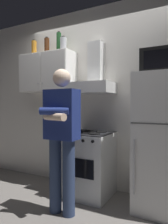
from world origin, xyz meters
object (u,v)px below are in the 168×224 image
(bottle_wine_green, at_px, (59,43))
(person_standing, at_px, (62,135))
(stove_oven, at_px, (89,163))
(bottle_canister_steel, at_px, (63,44))
(microwave, at_px, (163,62))
(refrigerator, at_px, (162,143))
(bottle_rum_dark, at_px, (47,46))
(upper_cabinet, at_px, (48,73))
(range_hood, at_px, (93,80))
(bottle_liquor_amber, at_px, (34,48))

(bottle_wine_green, bearing_deg, person_standing, -54.05)
(stove_oven, relative_size, bottle_canister_steel, 3.95)
(microwave, bearing_deg, refrigerator, -89.10)
(bottle_canister_steel, xyz_separation_m, bottle_rum_dark, (-0.33, 0.03, 0.02))
(upper_cabinet, height_order, refrigerator, upper_cabinet)
(refrigerator, height_order, microwave, microwave)
(range_hood, relative_size, bottle_canister_steel, 3.39)
(range_hood, xyz_separation_m, bottle_rum_dark, (-0.82, 0.01, 0.58))
(stove_oven, xyz_separation_m, bottle_wine_green, (-0.59, 0.15, 1.77))
(refrigerator, xyz_separation_m, bottle_canister_steel, (-1.43, 0.10, 1.35))
(range_hood, relative_size, bottle_wine_green, 2.31)
(bottle_canister_steel, bearing_deg, upper_cabinet, 175.17)
(stove_oven, bearing_deg, bottle_wine_green, 166.24)
(microwave, distance_m, bottle_wine_green, 1.62)
(range_hood, xyz_separation_m, bottle_liquor_amber, (-1.08, 0.00, 0.58))
(upper_cabinet, distance_m, microwave, 1.75)
(bottle_wine_green, bearing_deg, upper_cabinet, -174.36)
(bottle_wine_green, relative_size, bottle_liquor_amber, 1.23)
(bottle_wine_green, bearing_deg, refrigerator, -5.36)
(person_standing, distance_m, bottle_wine_green, 1.60)
(refrigerator, bearing_deg, bottle_liquor_amber, 176.32)
(stove_oven, xyz_separation_m, person_standing, (-0.05, -0.61, 0.47))
(stove_oven, height_order, bottle_liquor_amber, bottle_liquor_amber)
(refrigerator, relative_size, microwave, 3.33)
(stove_oven, xyz_separation_m, refrigerator, (0.95, 0.00, 0.37))
(stove_oven, relative_size, bottle_liquor_amber, 3.32)
(bottle_wine_green, bearing_deg, microwave, -4.68)
(upper_cabinet, distance_m, person_standing, 1.35)
(bottle_liquor_amber, bearing_deg, upper_cabinet, -1.17)
(stove_oven, height_order, bottle_rum_dark, bottle_rum_dark)
(person_standing, bearing_deg, stove_oven, 85.28)
(range_hood, xyz_separation_m, bottle_canister_steel, (-0.48, -0.03, 0.56))
(person_standing, bearing_deg, refrigerator, 31.23)
(microwave, distance_m, bottle_liquor_amber, 2.07)
(stove_oven, xyz_separation_m, range_hood, (0.00, 0.13, 1.16))
(refrigerator, relative_size, person_standing, 0.98)
(upper_cabinet, bearing_deg, range_hood, 0.09)
(range_hood, height_order, bottle_canister_steel, bottle_canister_steel)
(stove_oven, distance_m, bottle_canister_steel, 1.79)
(refrigerator, bearing_deg, bottle_wine_green, 174.64)
(microwave, bearing_deg, range_hood, 173.54)
(upper_cabinet, relative_size, bottle_rum_dark, 3.33)
(stove_oven, bearing_deg, person_standing, -94.72)
(bottle_canister_steel, bearing_deg, bottle_liquor_amber, 176.87)
(range_hood, xyz_separation_m, person_standing, (-0.05, -0.73, -0.70))
(range_hood, height_order, bottle_rum_dark, bottle_rum_dark)
(bottle_rum_dark, bearing_deg, bottle_wine_green, 3.46)
(person_standing, distance_m, bottle_canister_steel, 1.50)
(stove_oven, distance_m, bottle_rum_dark, 1.93)
(microwave, relative_size, bottle_liquor_amber, 1.82)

